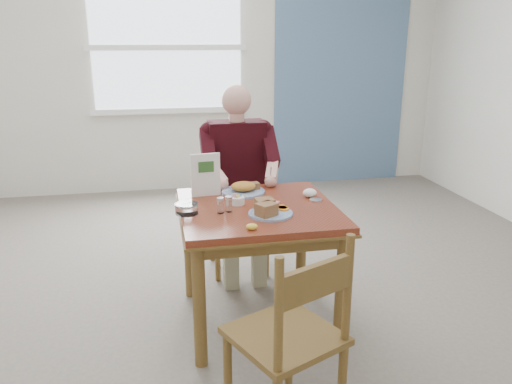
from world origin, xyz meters
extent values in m
plane|color=#60564E|center=(0.00, 0.00, 0.00)|extent=(6.00, 6.00, 0.00)
plane|color=silver|center=(0.00, 3.00, 1.40)|extent=(5.50, 0.00, 5.50)
cube|color=slate|center=(1.60, 2.98, 1.40)|extent=(1.60, 0.02, 2.80)
ellipsoid|color=yellow|center=(-0.11, -0.36, 0.77)|extent=(0.07, 0.06, 0.03)
ellipsoid|color=white|center=(0.35, 0.11, 0.78)|extent=(0.11, 0.10, 0.05)
cylinder|color=silver|center=(0.36, 0.03, 0.75)|extent=(0.09, 0.09, 0.01)
cube|color=white|center=(-0.40, 2.97, 1.60)|extent=(1.60, 0.02, 1.30)
cube|color=white|center=(-0.40, 2.96, 0.92)|extent=(1.72, 0.04, 0.06)
cube|color=white|center=(-0.40, 2.96, 1.60)|extent=(1.72, 0.04, 0.06)
cube|color=brown|center=(0.00, 0.00, 0.73)|extent=(0.90, 0.90, 0.04)
cube|color=brown|center=(0.00, 0.00, 0.70)|extent=(0.92, 0.92, 0.01)
cylinder|color=brown|center=(-0.39, -0.39, 0.35)|extent=(0.07, 0.07, 0.71)
cylinder|color=brown|center=(0.39, -0.39, 0.35)|extent=(0.07, 0.07, 0.71)
cylinder|color=brown|center=(-0.39, 0.39, 0.35)|extent=(0.07, 0.07, 0.71)
cylinder|color=brown|center=(0.39, 0.39, 0.35)|extent=(0.07, 0.07, 0.71)
cube|color=brown|center=(0.00, -0.39, 0.66)|extent=(0.80, 0.03, 0.08)
cube|color=brown|center=(0.00, 0.39, 0.66)|extent=(0.80, 0.03, 0.08)
cube|color=brown|center=(-0.39, 0.00, 0.66)|extent=(0.03, 0.80, 0.08)
cube|color=brown|center=(0.39, 0.00, 0.66)|extent=(0.03, 0.80, 0.08)
cylinder|color=brown|center=(-0.18, 0.57, 0.23)|extent=(0.04, 0.04, 0.45)
cylinder|color=brown|center=(0.18, 0.57, 0.23)|extent=(0.04, 0.04, 0.45)
cylinder|color=brown|center=(-0.18, 0.93, 0.23)|extent=(0.04, 0.04, 0.45)
cylinder|color=brown|center=(0.18, 0.93, 0.23)|extent=(0.04, 0.04, 0.45)
cube|color=brown|center=(0.00, 0.75, 0.47)|extent=(0.42, 0.42, 0.03)
cylinder|color=brown|center=(-0.18, 0.93, 0.70)|extent=(0.04, 0.04, 0.50)
cylinder|color=brown|center=(0.18, 0.93, 0.70)|extent=(0.04, 0.04, 0.50)
cube|color=brown|center=(0.00, 0.93, 0.80)|extent=(0.38, 0.03, 0.14)
cylinder|color=brown|center=(-0.30, -0.81, 0.23)|extent=(0.05, 0.05, 0.45)
cylinder|color=brown|center=(0.02, -0.66, 0.23)|extent=(0.05, 0.05, 0.45)
cube|color=brown|center=(-0.06, -0.90, 0.47)|extent=(0.56, 0.56, 0.03)
cylinder|color=brown|center=(-0.15, -1.14, 0.70)|extent=(0.05, 0.05, 0.50)
cylinder|color=brown|center=(0.17, -0.99, 0.70)|extent=(0.05, 0.05, 0.50)
cube|color=brown|center=(0.01, -1.07, 0.80)|extent=(0.36, 0.19, 0.14)
cube|color=#9B9574|center=(-0.10, 0.63, 0.54)|extent=(0.13, 0.38, 0.12)
cube|color=#9B9574|center=(0.10, 0.63, 0.54)|extent=(0.13, 0.38, 0.12)
cube|color=#9B9574|center=(-0.10, 0.45, 0.24)|extent=(0.10, 0.10, 0.48)
cube|color=#9B9574|center=(0.10, 0.45, 0.24)|extent=(0.10, 0.10, 0.48)
cube|color=black|center=(0.00, 0.78, 0.84)|extent=(0.40, 0.22, 0.58)
sphere|color=black|center=(-0.19, 0.78, 1.06)|extent=(0.15, 0.15, 0.15)
sphere|color=black|center=(0.19, 0.78, 1.06)|extent=(0.15, 0.15, 0.15)
cylinder|color=tan|center=(0.00, 0.76, 1.15)|extent=(0.11, 0.11, 0.08)
sphere|color=tan|center=(0.00, 0.76, 1.28)|extent=(0.21, 0.21, 0.21)
cube|color=black|center=(-0.22, 0.67, 0.96)|extent=(0.09, 0.29, 0.27)
cube|color=black|center=(0.22, 0.67, 0.96)|extent=(0.09, 0.29, 0.27)
sphere|color=black|center=(-0.22, 0.55, 0.86)|extent=(0.09, 0.09, 0.09)
sphere|color=black|center=(0.22, 0.55, 0.86)|extent=(0.09, 0.09, 0.09)
cube|color=tan|center=(-0.19, 0.46, 0.82)|extent=(0.14, 0.23, 0.14)
cube|color=tan|center=(0.19, 0.46, 0.82)|extent=(0.14, 0.23, 0.14)
sphere|color=tan|center=(-0.16, 0.37, 0.79)|extent=(0.08, 0.08, 0.08)
sphere|color=tan|center=(0.16, 0.37, 0.79)|extent=(0.08, 0.08, 0.08)
cylinder|color=silver|center=(0.16, 0.37, 0.84)|extent=(0.01, 0.05, 0.12)
cylinder|color=white|center=(0.04, -0.16, 0.76)|extent=(0.32, 0.32, 0.01)
cube|color=#AD784C|center=(0.01, -0.20, 0.80)|extent=(0.13, 0.13, 0.07)
cube|color=#AD784C|center=(0.01, -0.12, 0.80)|extent=(0.11, 0.10, 0.07)
cylinder|color=orange|center=(0.13, -0.13, 0.77)|extent=(0.07, 0.07, 0.01)
cylinder|color=orange|center=(0.12, -0.11, 0.77)|extent=(0.08, 0.08, 0.01)
cylinder|color=orange|center=(0.12, -0.09, 0.77)|extent=(0.08, 0.08, 0.01)
cube|color=#DA6770|center=(0.09, -0.05, 0.78)|extent=(0.07, 0.07, 0.03)
cylinder|color=white|center=(-0.04, 0.27, 0.76)|extent=(0.31, 0.31, 0.02)
ellipsoid|color=gold|center=(-0.04, 0.27, 0.79)|extent=(0.18, 0.16, 0.06)
cube|color=#AD784C|center=(0.02, 0.30, 0.79)|extent=(0.11, 0.08, 0.04)
cylinder|color=white|center=(-0.11, 0.06, 0.77)|extent=(0.10, 0.10, 0.04)
cube|color=pink|center=(-0.12, 0.06, 0.80)|extent=(0.03, 0.02, 0.02)
cube|color=#6699D8|center=(-0.10, 0.07, 0.80)|extent=(0.03, 0.01, 0.02)
cube|color=#EAD159|center=(-0.11, 0.05, 0.80)|extent=(0.03, 0.03, 0.02)
cube|color=white|center=(-0.13, 0.07, 0.80)|extent=(0.03, 0.01, 0.02)
cylinder|color=white|center=(-0.23, -0.08, 0.79)|extent=(0.05, 0.05, 0.07)
cylinder|color=silver|center=(-0.23, -0.08, 0.83)|extent=(0.05, 0.05, 0.02)
cylinder|color=white|center=(-0.18, -0.06, 0.79)|extent=(0.05, 0.05, 0.07)
cylinder|color=silver|center=(-0.18, -0.06, 0.83)|extent=(0.05, 0.05, 0.02)
cylinder|color=white|center=(-0.42, -0.05, 0.78)|extent=(0.15, 0.15, 0.06)
cylinder|color=white|center=(-0.43, -0.05, 0.80)|extent=(0.04, 0.04, 0.02)
cylinder|color=white|center=(-0.40, -0.03, 0.80)|extent=(0.04, 0.04, 0.02)
cylinder|color=white|center=(-0.41, -0.07, 0.80)|extent=(0.04, 0.04, 0.02)
cube|color=white|center=(-0.28, 0.26, 0.88)|extent=(0.18, 0.03, 0.27)
cube|color=#2D5926|center=(-0.27, 0.25, 0.94)|extent=(0.10, 0.01, 0.07)
camera|label=1|loc=(-0.55, -2.71, 1.69)|focal=35.00mm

